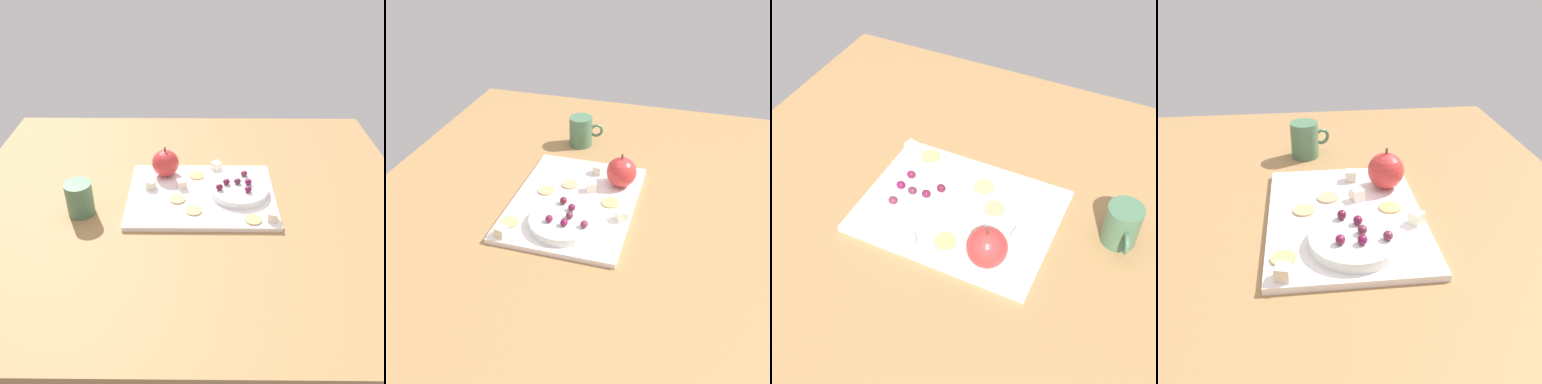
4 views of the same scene
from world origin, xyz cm
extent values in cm
cube|color=#9E7446|center=(0.00, 0.00, 2.17)|extent=(119.26, 101.16, 4.33)
cube|color=white|center=(3.71, 1.12, 4.96)|extent=(38.10, 28.47, 1.26)
cylinder|color=white|center=(13.41, 1.77, 6.58)|extent=(15.49, 15.49, 1.97)
sphere|color=red|center=(-6.16, 10.40, 9.33)|extent=(7.47, 7.47, 7.47)
cylinder|color=brown|center=(-6.16, 10.40, 13.66)|extent=(0.50, 0.50, 1.20)
cube|color=#F9E3CB|center=(-1.52, 4.00, 6.74)|extent=(2.93, 2.93, 2.30)
cube|color=#F0E9C8|center=(-9.79, 3.63, 6.74)|extent=(2.66, 2.66, 2.30)
cube|color=#EAE8C9|center=(8.06, 13.41, 6.74)|extent=(3.24, 3.24, 2.30)
cube|color=#F4E2BE|center=(20.67, -9.95, 6.74)|extent=(2.78, 2.78, 2.30)
cylinder|color=tan|center=(1.75, -6.52, 5.79)|extent=(4.14, 4.14, 0.40)
cylinder|color=tan|center=(2.52, 9.69, 5.79)|extent=(4.14, 4.14, 0.40)
cylinder|color=tan|center=(-2.49, -1.76, 5.79)|extent=(4.14, 4.14, 0.40)
cylinder|color=tan|center=(16.06, -10.07, 5.79)|extent=(4.14, 4.14, 0.40)
ellipsoid|color=maroon|center=(15.94, 2.58, 8.38)|extent=(1.83, 1.65, 1.63)
ellipsoid|color=#5F273B|center=(13.12, 2.93, 8.35)|extent=(1.83, 1.65, 1.58)
ellipsoid|color=maroon|center=(15.24, 6.83, 8.34)|extent=(1.83, 1.65, 1.56)
ellipsoid|color=maroon|center=(10.23, 2.57, 8.38)|extent=(1.83, 1.65, 1.63)
ellipsoid|color=maroon|center=(15.55, -0.93, 8.38)|extent=(1.83, 1.65, 1.63)
ellipsoid|color=maroon|center=(8.27, -0.33, 8.43)|extent=(1.83, 1.65, 1.73)
cylinder|color=#487252|center=(-26.26, -5.72, 8.64)|extent=(6.63, 6.63, 8.62)
torus|color=#487252|center=(-27.89, -1.50, 8.64)|extent=(2.18, 4.02, 4.00)
camera|label=1|loc=(2.01, -90.31, 68.81)|focal=39.72mm
camera|label=2|loc=(89.55, 27.03, 68.20)|focal=43.07mm
camera|label=3|loc=(-27.59, 65.00, 82.98)|focal=49.91mm
camera|label=4|loc=(71.98, -5.69, 48.43)|focal=40.67mm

